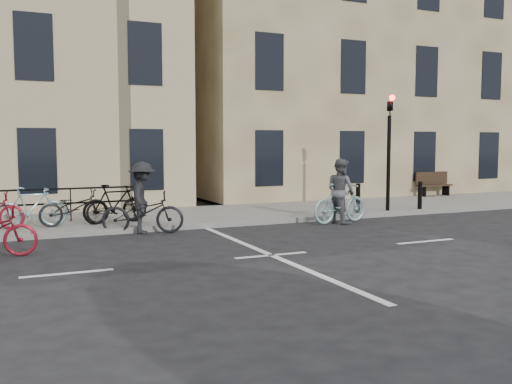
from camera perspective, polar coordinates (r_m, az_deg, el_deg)
name	(u,v)px	position (r m, az deg, el deg)	size (l,w,h in m)	color
ground	(271,255)	(11.78, 1.53, -6.36)	(120.00, 120.00, 0.00)	black
sidewalk	(44,225)	(16.59, -20.44, -3.09)	(46.00, 4.00, 0.15)	slate
building_east	(325,60)	(27.54, 6.91, 12.96)	(14.00, 10.00, 12.00)	#8E7C55
traffic_light	(389,138)	(18.52, 13.18, 5.28)	(0.18, 0.30, 3.90)	black
bollard_east	(358,198)	(17.83, 10.16, -0.61)	(0.14, 0.14, 0.90)	black
bollard_west	(420,195)	(19.27, 16.07, -0.31)	(0.14, 0.14, 0.90)	black
bench	(433,183)	(24.24, 17.29, 0.88)	(1.60, 0.41, 0.97)	black
parked_bikes	(7,209)	(15.54, -23.65, -1.60)	(7.25, 1.23, 1.05)	black
cyclist_grey	(341,197)	(16.50, 8.46, -0.51)	(1.98, 1.00, 1.86)	#8AADB4
cyclist_dark	(143,205)	(14.76, -11.26, -1.32)	(2.18, 1.33, 1.83)	black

